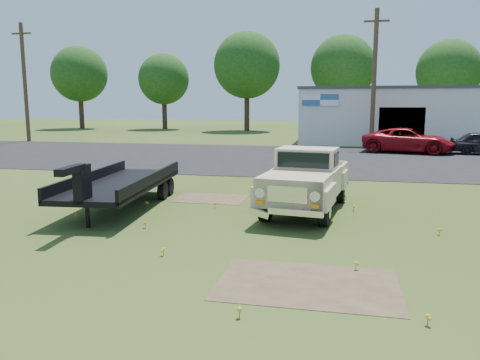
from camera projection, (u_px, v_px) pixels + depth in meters
name	position (u px, v px, depth m)	size (l,w,h in m)	color
ground	(252.00, 232.00, 11.01)	(140.00, 140.00, 0.00)	#2F4315
asphalt_lot	(303.00, 158.00, 25.48)	(90.00, 14.00, 0.02)	black
dirt_patch_a	(308.00, 284.00, 7.81)	(3.00, 2.00, 0.01)	#4C3F28
dirt_patch_b	(211.00, 199.00, 14.80)	(2.20, 1.60, 0.01)	#4C3F28
commercial_building	(395.00, 115.00, 35.47)	(14.20, 8.20, 4.15)	silver
utility_pole_west	(25.00, 82.00, 36.03)	(1.60, 0.30, 9.00)	#412D1E
utility_pole_mid	(374.00, 78.00, 30.66)	(1.60, 0.30, 9.00)	#412D1E
treeline_a	(79.00, 74.00, 54.36)	(6.40, 6.40, 9.52)	#3C281B
treeline_b	(164.00, 79.00, 53.36)	(5.76, 5.76, 8.57)	#3C281B
treeline_c	(247.00, 65.00, 49.64)	(7.04, 7.04, 10.47)	#3C281B
treeline_d	(343.00, 68.00, 48.59)	(6.72, 6.72, 10.00)	#3C281B
treeline_e	(449.00, 72.00, 45.18)	(6.08, 6.08, 9.04)	#3C281B
vintage_pickup_truck	(307.00, 179.00, 13.00)	(1.91, 4.90, 1.78)	beige
flatbed_trailer	(121.00, 180.00, 13.41)	(1.97, 5.90, 1.61)	black
red_pickup	(408.00, 141.00, 28.27)	(2.45, 5.31, 1.48)	maroon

